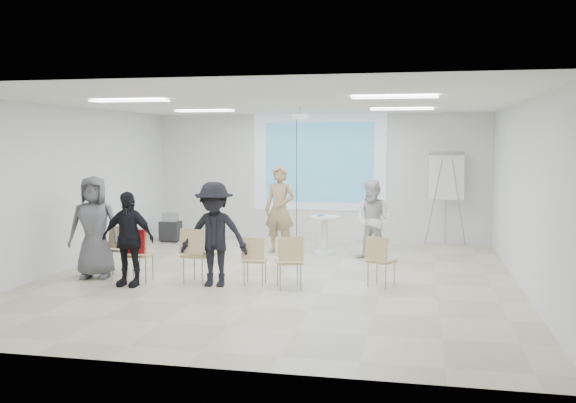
% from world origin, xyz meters
% --- Properties ---
extents(floor, '(8.00, 9.00, 0.10)m').
position_xyz_m(floor, '(0.00, 0.00, -0.05)').
color(floor, beige).
rests_on(floor, ground).
extents(ceiling, '(8.00, 9.00, 0.10)m').
position_xyz_m(ceiling, '(0.00, 0.00, 3.05)').
color(ceiling, white).
rests_on(ceiling, wall_back).
extents(wall_back, '(8.00, 0.10, 3.00)m').
position_xyz_m(wall_back, '(0.00, 4.55, 1.50)').
color(wall_back, silver).
rests_on(wall_back, floor).
extents(wall_left, '(0.10, 9.00, 3.00)m').
position_xyz_m(wall_left, '(-4.05, 0.00, 1.50)').
color(wall_left, silver).
rests_on(wall_left, floor).
extents(wall_right, '(0.10, 9.00, 3.00)m').
position_xyz_m(wall_right, '(4.05, 0.00, 1.50)').
color(wall_right, silver).
rests_on(wall_right, floor).
extents(projection_halo, '(3.20, 0.01, 2.30)m').
position_xyz_m(projection_halo, '(0.00, 4.49, 1.85)').
color(projection_halo, silver).
rests_on(projection_halo, wall_back).
extents(projection_image, '(2.60, 0.01, 1.90)m').
position_xyz_m(projection_image, '(0.00, 4.47, 1.85)').
color(projection_image, teal).
rests_on(projection_image, wall_back).
extents(pedestal_table, '(0.75, 0.75, 0.81)m').
position_xyz_m(pedestal_table, '(0.43, 2.51, 0.45)').
color(pedestal_table, white).
rests_on(pedestal_table, floor).
extents(player_left, '(0.85, 0.65, 2.08)m').
position_xyz_m(player_left, '(-0.51, 2.42, 1.04)').
color(player_left, tan).
rests_on(player_left, floor).
extents(player_right, '(1.03, 0.92, 1.77)m').
position_xyz_m(player_right, '(1.48, 1.98, 0.88)').
color(player_right, white).
rests_on(player_right, floor).
extents(controller_left, '(0.07, 0.13, 0.04)m').
position_xyz_m(controller_left, '(-0.33, 2.67, 1.37)').
color(controller_left, silver).
rests_on(controller_left, player_left).
extents(controller_right, '(0.07, 0.11, 0.04)m').
position_xyz_m(controller_right, '(1.30, 2.23, 1.19)').
color(controller_right, silver).
rests_on(controller_right, player_right).
extents(chair_far_left, '(0.49, 0.52, 0.87)m').
position_xyz_m(chair_far_left, '(-2.75, -0.31, 0.52)').
color(chair_far_left, tan).
rests_on(chair_far_left, floor).
extents(chair_left_mid, '(0.46, 0.49, 0.92)m').
position_xyz_m(chair_left_mid, '(-2.21, -0.89, 0.54)').
color(chair_left_mid, tan).
rests_on(chair_left_mid, floor).
extents(chair_left_inner, '(0.51, 0.54, 0.93)m').
position_xyz_m(chair_left_inner, '(-1.24, -0.76, 0.55)').
color(chair_left_inner, tan).
rests_on(chair_left_inner, floor).
extents(chair_center, '(0.41, 0.43, 0.80)m').
position_xyz_m(chair_center, '(-0.26, -0.67, 0.47)').
color(chair_center, tan).
rests_on(chair_center, floor).
extents(chair_right_inner, '(0.53, 0.55, 0.87)m').
position_xyz_m(chair_right_inner, '(0.36, -0.84, 0.51)').
color(chair_right_inner, tan).
rests_on(chair_right_inner, floor).
extents(chair_right_far, '(0.52, 0.54, 0.84)m').
position_xyz_m(chair_right_far, '(1.75, -0.38, 0.49)').
color(chair_right_far, tan).
rests_on(chair_right_far, floor).
extents(red_jacket, '(0.41, 0.12, 0.38)m').
position_xyz_m(red_jacket, '(-2.22, -1.03, 0.72)').
color(red_jacket, maroon).
rests_on(red_jacket, chair_left_mid).
extents(laptop, '(0.38, 0.31, 0.03)m').
position_xyz_m(laptop, '(-1.22, -0.66, 0.50)').
color(laptop, black).
rests_on(laptop, chair_left_inner).
extents(audience_left, '(1.06, 0.67, 1.78)m').
position_xyz_m(audience_left, '(-2.27, -1.10, 0.89)').
color(audience_left, black).
rests_on(audience_left, floor).
extents(audience_mid, '(1.28, 0.75, 1.93)m').
position_xyz_m(audience_mid, '(-0.88, -0.84, 0.96)').
color(audience_mid, black).
rests_on(audience_mid, floor).
extents(audience_outer, '(1.08, 0.83, 1.98)m').
position_xyz_m(audience_outer, '(-3.11, -0.64, 0.99)').
color(audience_outer, slate).
rests_on(audience_outer, floor).
extents(flipchart_easel, '(0.92, 0.69, 2.12)m').
position_xyz_m(flipchart_easel, '(2.96, 4.11, 1.56)').
color(flipchart_easel, gray).
rests_on(flipchart_easel, floor).
extents(av_cart, '(0.46, 0.37, 0.67)m').
position_xyz_m(av_cart, '(-3.36, 3.40, 0.31)').
color(av_cart, black).
rests_on(av_cart, floor).
extents(ceiling_projector, '(0.30, 0.25, 3.00)m').
position_xyz_m(ceiling_projector, '(0.10, 1.49, 2.69)').
color(ceiling_projector, white).
rests_on(ceiling_projector, ceiling).
extents(fluor_panel_nw, '(1.20, 0.30, 0.02)m').
position_xyz_m(fluor_panel_nw, '(-2.00, 2.00, 2.97)').
color(fluor_panel_nw, white).
rests_on(fluor_panel_nw, ceiling).
extents(fluor_panel_ne, '(1.20, 0.30, 0.02)m').
position_xyz_m(fluor_panel_ne, '(2.00, 2.00, 2.97)').
color(fluor_panel_ne, white).
rests_on(fluor_panel_ne, ceiling).
extents(fluor_panel_sw, '(1.20, 0.30, 0.02)m').
position_xyz_m(fluor_panel_sw, '(-2.00, -1.50, 2.97)').
color(fluor_panel_sw, white).
rests_on(fluor_panel_sw, ceiling).
extents(fluor_panel_se, '(1.20, 0.30, 0.02)m').
position_xyz_m(fluor_panel_se, '(2.00, -1.50, 2.97)').
color(fluor_panel_se, white).
rests_on(fluor_panel_se, ceiling).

